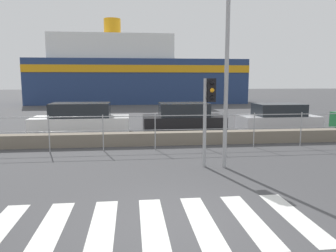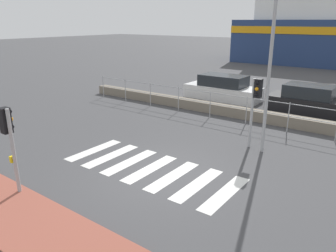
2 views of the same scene
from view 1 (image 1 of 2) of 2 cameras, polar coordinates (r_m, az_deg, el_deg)
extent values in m
plane|color=#424244|center=(6.23, 2.29, -16.47)|extent=(160.00, 160.00, 0.00)
cube|color=silver|center=(6.34, -19.82, -16.51)|extent=(0.45, 2.40, 0.01)
cube|color=silver|center=(6.19, -11.33, -16.76)|extent=(0.45, 2.40, 0.01)
cube|color=silver|center=(6.18, -2.63, -16.65)|extent=(0.45, 2.40, 0.01)
cube|color=silver|center=(6.30, 5.91, -16.20)|extent=(0.45, 2.40, 0.01)
cube|color=silver|center=(6.54, 13.93, -15.46)|extent=(0.45, 2.40, 0.01)
cube|color=silver|center=(6.89, 21.20, -14.53)|extent=(0.45, 2.40, 0.01)
cube|color=slate|center=(13.06, -2.53, -2.20)|extent=(21.13, 0.55, 0.50)
cylinder|color=#9EA0A3|center=(12.05, -2.27, 1.77)|extent=(19.02, 0.03, 0.03)
cylinder|color=#9EA0A3|center=(12.12, -2.25, -0.71)|extent=(19.02, 0.03, 0.03)
cylinder|color=#9EA0A3|center=(12.45, -20.00, -1.28)|extent=(0.04, 0.04, 1.32)
cylinder|color=#9EA0A3|center=(12.14, -11.24, -1.16)|extent=(0.04, 0.04, 1.32)
cylinder|color=#9EA0A3|center=(12.13, -2.25, -1.02)|extent=(0.04, 0.04, 1.32)
cylinder|color=#9EA0A3|center=(12.41, 6.54, -0.86)|extent=(0.04, 0.04, 1.32)
cylinder|color=#9EA0A3|center=(12.97, 14.75, -0.69)|extent=(0.04, 0.04, 1.32)
cylinder|color=#9EA0A3|center=(13.77, 22.15, -0.52)|extent=(0.04, 0.04, 1.32)
cylinder|color=#9EA0A3|center=(9.70, 6.41, 0.49)|extent=(0.10, 0.10, 2.62)
cube|color=black|center=(9.66, 7.49, 6.22)|extent=(0.24, 0.24, 0.68)
sphere|color=black|center=(9.52, 7.72, 7.46)|extent=(0.13, 0.13, 0.13)
sphere|color=orange|center=(9.52, 7.70, 6.19)|extent=(0.13, 0.13, 0.13)
sphere|color=black|center=(9.53, 7.67, 4.92)|extent=(0.13, 0.13, 0.13)
cylinder|color=#9EA0A3|center=(9.60, 10.20, 10.82)|extent=(0.12, 0.12, 6.13)
cube|color=navy|center=(36.97, -5.17, 7.73)|extent=(22.90, 6.99, 4.67)
cube|color=white|center=(37.16, -9.60, 13.24)|extent=(12.82, 5.60, 2.57)
cube|color=orange|center=(33.47, -5.05, 9.93)|extent=(22.90, 0.08, 0.75)
cylinder|color=orange|center=(37.42, -9.68, 16.57)|extent=(1.80, 1.80, 1.80)
cube|color=silver|center=(16.26, -14.87, 0.15)|extent=(4.57, 1.79, 0.81)
cube|color=#1E2328|center=(16.17, -14.97, 2.73)|extent=(2.74, 1.58, 0.66)
cube|color=black|center=(16.29, 2.71, 0.39)|extent=(3.98, 1.90, 0.79)
cube|color=#1E2328|center=(16.21, 2.73, 2.89)|extent=(2.39, 1.67, 0.64)
cube|color=#BCBCC1|center=(17.75, 18.62, 0.54)|extent=(3.93, 1.84, 0.75)
cube|color=#1E2328|center=(17.68, 18.72, 2.72)|extent=(2.36, 1.62, 0.61)
camera|label=2|loc=(7.14, 101.50, 14.80)|focal=35.00mm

